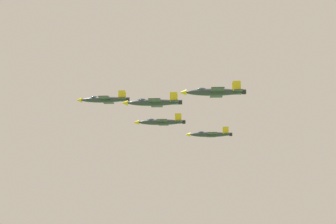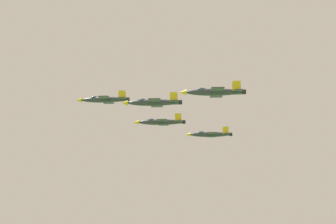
% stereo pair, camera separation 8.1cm
% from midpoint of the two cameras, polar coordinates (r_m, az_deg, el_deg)
% --- Properties ---
extents(jet_lead, '(11.36, 18.56, 3.90)m').
position_cam_midpoint_polar(jet_lead, '(177.65, -7.12, 1.39)').
color(jet_lead, '#2D3338').
extents(jet_left_wingman, '(11.63, 18.94, 3.98)m').
position_cam_midpoint_polar(jet_left_wingman, '(159.01, -1.68, 1.07)').
color(jet_left_wingman, '#2D3338').
extents(jet_right_wingman, '(11.88, 19.32, 4.06)m').
position_cam_midpoint_polar(jet_right_wingman, '(189.33, -0.85, -1.11)').
color(jet_right_wingman, '#2D3338').
extents(jet_left_outer, '(11.40, 18.49, 3.89)m').
position_cam_midpoint_polar(jet_left_outer, '(143.13, 5.09, 2.23)').
color(jet_left_outer, '#2D3338').
extents(jet_right_outer, '(11.46, 18.58, 3.90)m').
position_cam_midpoint_polar(jet_right_outer, '(203.79, 4.62, -2.47)').
color(jet_right_outer, '#2D3338').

